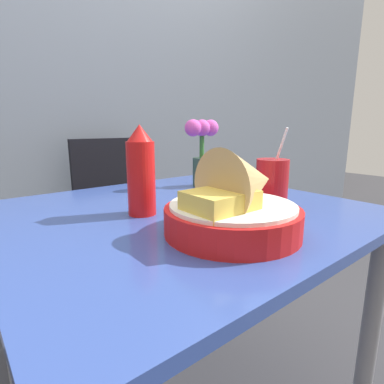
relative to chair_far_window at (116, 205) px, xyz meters
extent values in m
cube|color=slate|center=(-0.20, 0.27, 0.78)|extent=(7.00, 0.06, 2.60)
cube|color=#334C9E|center=(-0.20, -0.87, 0.19)|extent=(0.93, 0.86, 0.02)
cylinder|color=gray|center=(0.21, -1.24, -0.17)|extent=(0.05, 0.05, 0.70)
cylinder|color=gray|center=(-0.60, -0.49, -0.17)|extent=(0.05, 0.05, 0.70)
cylinder|color=gray|center=(0.21, -0.49, -0.17)|extent=(0.05, 0.05, 0.70)
cylinder|color=black|center=(-0.18, -0.28, -0.31)|extent=(0.03, 0.03, 0.43)
cylinder|color=black|center=(0.18, -0.28, -0.31)|extent=(0.03, 0.03, 0.43)
cylinder|color=black|center=(-0.18, 0.08, -0.31)|extent=(0.03, 0.03, 0.43)
cylinder|color=black|center=(0.18, 0.08, -0.31)|extent=(0.03, 0.03, 0.43)
cube|color=black|center=(0.00, -0.10, -0.09)|extent=(0.40, 0.40, 0.02)
cube|color=black|center=(0.00, 0.09, 0.14)|extent=(0.40, 0.03, 0.44)
cylinder|color=red|center=(-0.24, -1.09, 0.23)|extent=(0.28, 0.28, 0.06)
cylinder|color=white|center=(-0.24, -1.09, 0.27)|extent=(0.26, 0.26, 0.01)
cone|color=tan|center=(-0.20, -1.09, 0.31)|extent=(0.16, 0.16, 0.16)
cube|color=#E5C14C|center=(-0.29, -1.11, 0.28)|extent=(0.13, 0.10, 0.04)
cylinder|color=red|center=(-0.31, -0.85, 0.30)|extent=(0.07, 0.07, 0.19)
cone|color=red|center=(-0.31, -0.85, 0.41)|extent=(0.06, 0.06, 0.04)
cylinder|color=red|center=(0.00, -1.01, 0.27)|extent=(0.09, 0.09, 0.13)
cylinder|color=black|center=(0.00, -1.01, 0.26)|extent=(0.08, 0.08, 0.11)
cylinder|color=white|center=(0.01, -1.01, 0.33)|extent=(0.01, 0.07, 0.18)
cylinder|color=#2D4738|center=(0.05, -0.66, 0.26)|extent=(0.07, 0.07, 0.11)
cylinder|color=#33722D|center=(0.05, -0.66, 0.36)|extent=(0.02, 0.02, 0.10)
sphere|color=#D14CB2|center=(0.05, -0.66, 0.42)|extent=(0.06, 0.06, 0.06)
sphere|color=#D14CB2|center=(0.01, -0.66, 0.42)|extent=(0.06, 0.06, 0.06)
sphere|color=#D14CB2|center=(0.09, -0.66, 0.42)|extent=(0.06, 0.06, 0.06)
camera|label=1|loc=(-0.68, -1.51, 0.43)|focal=28.00mm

